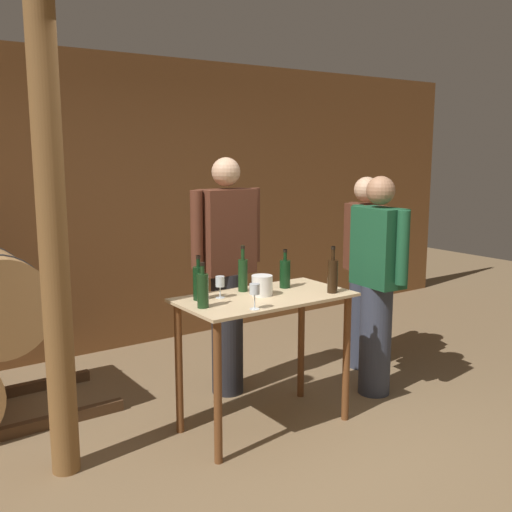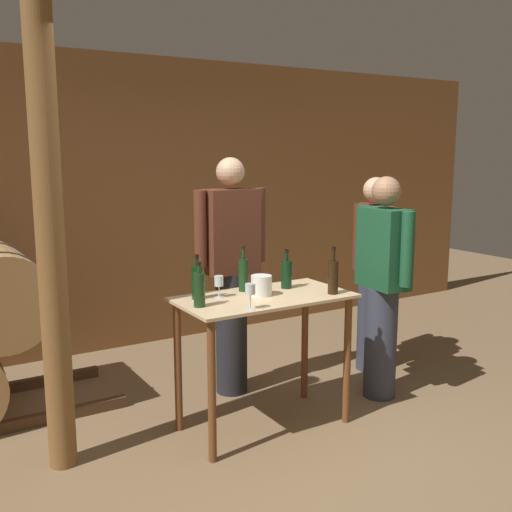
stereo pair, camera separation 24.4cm
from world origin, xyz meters
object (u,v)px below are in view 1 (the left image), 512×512
Objects in this scene: wine_bottle_left at (199,282)px; wine_glass_near_left at (220,283)px; wine_bottle_far_right at (333,275)px; wine_bottle_far_left at (203,290)px; wine_bottle_right at (285,273)px; wine_glass_near_center at (255,290)px; wine_bottle_center at (243,274)px; person_visitor_with_scarf at (364,269)px; person_host at (377,281)px; ice_bucket at (262,285)px; wooden_post at (53,242)px; person_visitor_bearded at (227,271)px.

wine_glass_near_left is (0.14, -0.04, -0.01)m from wine_bottle_left.
wine_bottle_far_right is 2.20× the size of wine_glass_near_left.
wine_bottle_far_left is 0.20m from wine_bottle_left.
wine_bottle_right reaches higher than wine_glass_near_center.
person_visitor_with_scarf reaches higher than wine_bottle_center.
person_host is 0.58m from person_visitor_with_scarf.
wine_glass_near_center is 1.14× the size of ice_bucket.
wine_bottle_right is at bearing -14.80° from wine_bottle_center.
wooden_post reaches higher than person_visitor_bearded.
wine_bottle_left is at bearing -170.61° from person_visitor_with_scarf.
wooden_post is at bearing 172.31° from ice_bucket.
wine_bottle_far_right is at bearing -145.89° from person_visitor_with_scarf.
wine_bottle_far_left is at bearing 170.06° from wine_bottle_far_right.
wine_bottle_center reaches higher than wine_bottle_right.
wooden_post is 0.90m from wine_bottle_far_left.
person_visitor_with_scarf reaches higher than ice_bucket.
person_visitor_with_scarf is at bearing 9.39° from wine_bottle_left.
wine_bottle_far_left is 0.75m from wine_bottle_right.
wine_glass_near_left is at bearing 156.20° from wine_bottle_far_right.
wooden_post reaches higher than wine_bottle_left.
wooden_post is at bearing 177.56° from wine_bottle_left.
wine_bottle_left is 2.09× the size of ice_bucket.
wooden_post is at bearing 175.89° from wine_glass_near_left.
person_host is (1.29, -0.15, -0.13)m from wine_glass_near_left.
person_visitor_with_scarf reaches higher than wine_bottle_left.
wine_bottle_far_left is 0.17× the size of person_visitor_with_scarf.
wooden_post is 10.02× the size of wine_bottle_right.
wine_glass_near_left is at bearing -4.11° from wooden_post.
wine_bottle_far_left is at bearing -169.22° from wine_bottle_right.
wine_glass_near_left is at bearing 179.18° from wine_bottle_right.
wine_bottle_far_left is (0.81, -0.22, -0.33)m from wooden_post.
person_visitor_with_scarf reaches higher than wine_bottle_far_right.
person_visitor_with_scarf is at bearing 10.36° from wine_bottle_center.
wine_bottle_far_left is at bearing -15.24° from wooden_post.
wine_bottle_right is at bearing -0.82° from wine_glass_near_left.
person_visitor_bearded is (0.37, 0.51, -0.05)m from wine_glass_near_left.
wine_bottle_far_left is at bearing -165.52° from person_visitor_with_scarf.
ice_bucket is at bearing 47.25° from wine_glass_near_center.
person_host is at bearing -5.45° from wooden_post.
wine_glass_near_left is 1.04× the size of ice_bucket.
wine_glass_near_left is 0.09× the size of person_host.
wine_bottle_left is at bearing 67.91° from wine_bottle_far_left.
wine_bottle_right is at bearing -3.75° from wine_bottle_left.
wine_bottle_right is at bearing -163.14° from person_visitor_with_scarf.
wine_bottle_right is 0.86× the size of wine_bottle_far_right.
wine_bottle_center is at bearing 26.62° from wine_bottle_far_left.
person_host is at bearing -10.32° from wine_bottle_right.
wine_bottle_far_right is 0.19× the size of person_host.
wooden_post is 0.94m from wine_bottle_left.
wine_bottle_center is at bearing 64.81° from wine_glass_near_center.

